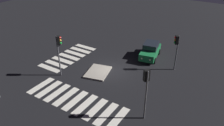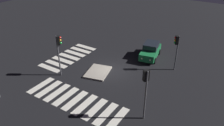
% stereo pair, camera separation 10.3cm
% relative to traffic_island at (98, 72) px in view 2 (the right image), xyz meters
% --- Properties ---
extents(ground_plane, '(80.00, 80.00, 0.00)m').
position_rel_traffic_island_xyz_m(ground_plane, '(-1.25, 1.09, -0.09)').
color(ground_plane, black).
extents(traffic_island, '(3.59, 3.02, 0.18)m').
position_rel_traffic_island_xyz_m(traffic_island, '(0.00, 0.00, 0.00)').
color(traffic_island, gray).
rests_on(traffic_island, ground).
extents(car_green, '(4.54, 2.59, 1.89)m').
position_rel_traffic_island_xyz_m(car_green, '(-6.75, 3.39, 0.84)').
color(car_green, '#196B38').
rests_on(car_green, ground).
extents(traffic_light_west, '(0.54, 0.53, 4.18)m').
position_rel_traffic_island_xyz_m(traffic_light_west, '(-5.21, 6.92, 3.08)').
color(traffic_light_west, '#47474C').
rests_on(traffic_light_west, ground).
extents(traffic_light_north, '(0.54, 0.53, 4.61)m').
position_rel_traffic_island_xyz_m(traffic_light_north, '(3.84, 7.39, 3.40)').
color(traffic_light_north, '#47474C').
rests_on(traffic_light_north, ground).
extents(traffic_light_east, '(0.54, 0.53, 4.62)m').
position_rel_traffic_island_xyz_m(traffic_light_east, '(2.48, -3.09, 3.41)').
color(traffic_light_east, '#47474C').
rests_on(traffic_light_east, ground).
extents(crosswalk_near, '(7.60, 3.20, 0.02)m').
position_rel_traffic_island_xyz_m(crosswalk_near, '(-1.25, -5.47, -0.08)').
color(crosswalk_near, silver).
rests_on(crosswalk_near, ground).
extents(crosswalk_side, '(3.20, 9.90, 0.02)m').
position_rel_traffic_island_xyz_m(crosswalk_side, '(5.19, 1.09, -0.08)').
color(crosswalk_side, silver).
rests_on(crosswalk_side, ground).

